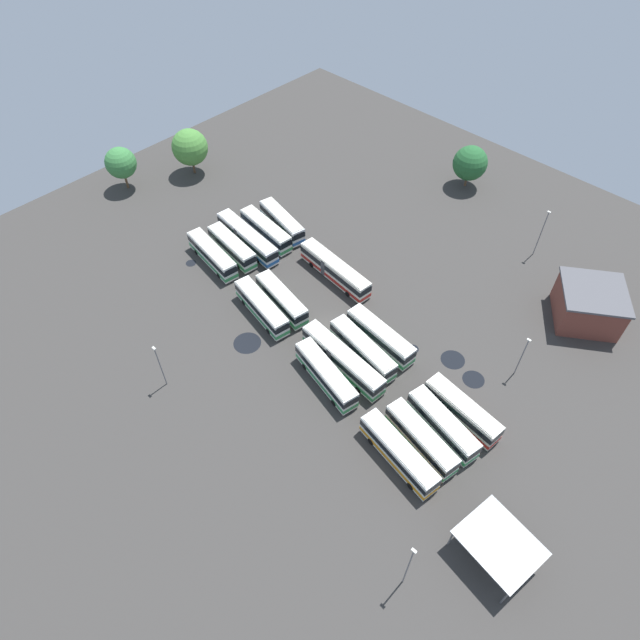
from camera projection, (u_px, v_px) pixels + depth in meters
The scene contains 31 objects.
ground_plane at pixel (330, 325), 83.31m from camera, with size 124.50×124.50×0.00m, color #383533.
bus_row0_slot0 at pixel (212, 255), 91.12m from camera, with size 12.09×4.14×3.51m.
bus_row0_slot1 at pixel (232, 247), 92.42m from camera, with size 11.25×3.79×3.51m.
bus_row0_slot2 at pixel (247, 238), 94.02m from camera, with size 14.71×3.98×3.51m.
bus_row0_slot3 at pixel (266, 230), 95.36m from camera, with size 12.00×3.82×3.51m.
bus_row0_slot4 at pixel (282, 222), 96.90m from camera, with size 11.51×4.79×3.51m.
bus_row1_slot0 at pixel (262, 307), 83.24m from camera, with size 12.02×4.61×3.51m.
bus_row1_slot1 at pixel (282, 299), 84.37m from camera, with size 11.27×4.44×3.51m.
bus_row1_slot4 at pixel (335, 269), 88.77m from camera, with size 14.71×3.95×3.51m.
bus_row2_slot0 at pixel (326, 375), 74.93m from camera, with size 12.03×4.98×3.51m.
bus_row2_slot1 at pixel (342, 359), 76.69m from camera, with size 14.69×3.74×3.51m.
bus_row2_slot2 at pixel (363, 349), 77.87m from camera, with size 12.11×4.33×3.51m.
bus_row2_slot3 at pixel (380, 336), 79.46m from camera, with size 11.90×3.62×3.51m.
bus_row3_slot0 at pixel (399, 453), 67.16m from camera, with size 12.24×4.54×3.51m.
bus_row3_slot1 at pixel (421, 439), 68.45m from camera, with size 11.30×4.60×3.51m.
bus_row3_slot2 at pixel (443, 425), 69.77m from camera, with size 11.23×4.72×3.51m.
bus_row3_slot3 at pixel (462, 410), 71.17m from camera, with size 11.38×3.74×3.51m.
depot_building at pixel (589, 305), 82.06m from camera, with size 12.84×12.84×5.93m.
maintenance_shelter at pixel (500, 543), 58.24m from camera, with size 9.12×7.92×3.82m.
lamp_post_by_building at pixel (542, 232), 90.33m from camera, with size 0.56×0.28×8.99m.
lamp_post_near_entrance at pixel (522, 355), 74.27m from camera, with size 0.56×0.28×7.48m.
lamp_post_far_corner at pixel (160, 365), 72.87m from camera, with size 0.56×0.28×8.02m.
lamp_post_mid_lot at pixel (409, 565), 55.19m from camera, with size 0.56×0.28×9.62m.
tree_east_edge at pixel (121, 163), 102.69m from camera, with size 5.81×5.81×8.41m.
tree_northwest at pixel (190, 147), 105.98m from camera, with size 6.94×6.94×9.14m.
tree_west_edge at pixel (470, 163), 103.58m from camera, with size 6.51×6.51×8.23m.
puddle_near_shelter at pixel (473, 379), 76.67m from camera, with size 3.10×3.10×0.01m, color black.
puddle_front_lane at pixel (191, 263), 92.49m from camera, with size 1.75×1.75×0.01m, color black.
puddle_between_rows at pixel (247, 343), 81.01m from camera, with size 4.11×4.11×0.01m, color black.
puddle_centre_drain at pixel (413, 349), 80.27m from camera, with size 1.67×1.67×0.01m, color black.
puddle_back_corner at pixel (453, 360), 78.95m from camera, with size 3.49×3.49×0.01m, color black.
Camera 1 is at (36.70, -40.34, 63.00)m, focal length 30.79 mm.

